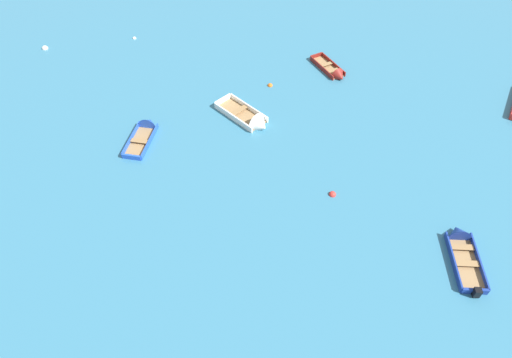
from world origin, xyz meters
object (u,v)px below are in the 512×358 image
(rowboat_maroon_back_row_center, at_px, (335,73))
(mooring_buoy_between_boats_right, at_px, (270,86))
(rowboat_white_near_right, at_px, (253,121))
(rowboat_deep_blue_center, at_px, (461,245))
(mooring_buoy_central, at_px, (45,49))
(mooring_buoy_far_field, at_px, (134,39))
(mooring_buoy_trailing, at_px, (332,195))
(rowboat_blue_far_right, at_px, (146,130))

(rowboat_maroon_back_row_center, distance_m, mooring_buoy_between_boats_right, 4.92)
(rowboat_white_near_right, distance_m, rowboat_deep_blue_center, 14.17)
(mooring_buoy_central, distance_m, mooring_buoy_far_field, 6.86)
(rowboat_maroon_back_row_center, xyz_separation_m, mooring_buoy_trailing, (-2.02, -11.35, -0.15))
(mooring_buoy_trailing, bearing_deg, rowboat_maroon_back_row_center, 79.90)
(mooring_buoy_far_field, bearing_deg, rowboat_blue_far_right, -78.70)
(rowboat_deep_blue_center, height_order, mooring_buoy_far_field, rowboat_deep_blue_center)
(mooring_buoy_between_boats_right, bearing_deg, rowboat_white_near_right, -109.43)
(mooring_buoy_trailing, bearing_deg, mooring_buoy_far_field, 127.78)
(mooring_buoy_central, xyz_separation_m, mooring_buoy_trailing, (19.97, -15.88, 0.00))
(rowboat_maroon_back_row_center, distance_m, mooring_buoy_far_field, 16.25)
(mooring_buoy_trailing, bearing_deg, rowboat_white_near_right, 123.53)
(rowboat_maroon_back_row_center, distance_m, rowboat_deep_blue_center, 15.58)
(rowboat_blue_far_right, bearing_deg, mooring_buoy_between_boats_right, 28.41)
(rowboat_blue_far_right, relative_size, rowboat_deep_blue_center, 0.92)
(mooring_buoy_central, xyz_separation_m, mooring_buoy_between_boats_right, (17.21, -5.66, 0.00))
(rowboat_maroon_back_row_center, bearing_deg, rowboat_white_near_right, -140.57)
(rowboat_white_near_right, bearing_deg, mooring_buoy_far_field, 130.06)
(rowboat_maroon_back_row_center, relative_size, rowboat_white_near_right, 0.90)
(mooring_buoy_between_boats_right, bearing_deg, mooring_buoy_central, 161.79)
(mooring_buoy_central, relative_size, mooring_buoy_between_boats_right, 1.31)
(rowboat_deep_blue_center, relative_size, mooring_buoy_central, 8.54)
(mooring_buoy_between_boats_right, bearing_deg, mooring_buoy_far_field, 146.87)
(rowboat_maroon_back_row_center, bearing_deg, mooring_buoy_far_field, 159.53)
(mooring_buoy_far_field, bearing_deg, mooring_buoy_trailing, -52.22)
(rowboat_blue_far_right, height_order, mooring_buoy_between_boats_right, rowboat_blue_far_right)
(rowboat_maroon_back_row_center, relative_size, mooring_buoy_between_boats_right, 10.06)
(rowboat_maroon_back_row_center, bearing_deg, mooring_buoy_trailing, -100.10)
(mooring_buoy_trailing, bearing_deg, rowboat_blue_far_right, 152.15)
(rowboat_white_near_right, height_order, mooring_buoy_central, rowboat_white_near_right)
(rowboat_maroon_back_row_center, xyz_separation_m, mooring_buoy_central, (-21.99, 4.53, -0.15))
(rowboat_deep_blue_center, relative_size, mooring_buoy_between_boats_right, 11.23)
(rowboat_maroon_back_row_center, bearing_deg, rowboat_blue_far_right, -156.80)
(mooring_buoy_trailing, bearing_deg, rowboat_deep_blue_center, -32.62)
(rowboat_deep_blue_center, xyz_separation_m, mooring_buoy_between_boats_right, (-8.63, 13.97, -0.17))
(rowboat_deep_blue_center, xyz_separation_m, mooring_buoy_trailing, (-5.86, 3.75, -0.17))
(rowboat_white_near_right, relative_size, mooring_buoy_trailing, 9.86)
(rowboat_white_near_right, bearing_deg, rowboat_deep_blue_center, -45.02)
(mooring_buoy_between_boats_right, bearing_deg, rowboat_blue_far_right, -151.59)
(rowboat_maroon_back_row_center, distance_m, mooring_buoy_central, 22.45)
(mooring_buoy_far_field, bearing_deg, rowboat_white_near_right, -49.94)
(rowboat_deep_blue_center, distance_m, mooring_buoy_trailing, 6.96)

